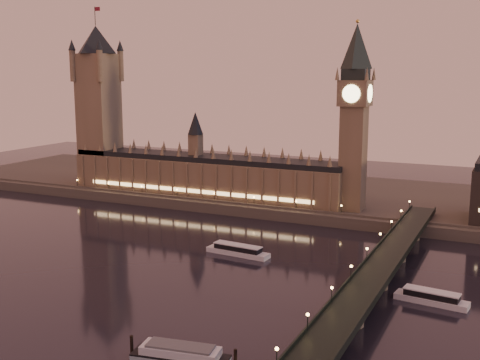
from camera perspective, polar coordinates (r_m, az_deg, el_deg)
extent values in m
plane|color=black|center=(260.25, -8.43, -8.41)|extent=(700.00, 700.00, 0.00)
cube|color=#423D35|center=(393.06, 8.76, -1.54)|extent=(560.00, 130.00, 6.00)
cube|color=brown|center=(376.72, -3.39, 0.21)|extent=(180.00, 26.00, 22.00)
cube|color=black|center=(374.71, -3.41, 2.11)|extent=(180.00, 22.00, 3.20)
cube|color=#FFCC7F|center=(366.26, -4.39, -1.05)|extent=(153.00, 0.25, 2.20)
cube|color=brown|center=(416.57, -13.19, 5.51)|extent=(22.00, 22.00, 88.00)
cone|color=black|center=(415.72, -13.50, 12.80)|extent=(31.68, 31.68, 18.00)
cylinder|color=black|center=(416.70, -13.59, 14.86)|extent=(0.44, 0.44, 12.00)
cube|color=maroon|center=(415.75, -13.37, 15.51)|extent=(4.00, 0.15, 2.50)
cube|color=brown|center=(339.43, 10.66, 2.01)|extent=(13.00, 13.00, 58.00)
cube|color=brown|center=(336.21, 10.86, 8.09)|extent=(16.00, 16.00, 14.00)
cylinder|color=#FFEAA5|center=(328.30, 10.50, 8.05)|extent=(9.60, 0.35, 9.60)
cylinder|color=#FFEAA5|center=(338.35, 9.51, 8.14)|extent=(0.35, 9.60, 9.60)
cube|color=black|center=(336.00, 10.92, 9.79)|extent=(13.00, 13.00, 6.00)
cone|color=black|center=(336.23, 11.01, 12.35)|extent=(17.68, 17.68, 24.00)
sphere|color=gold|center=(336.98, 11.09, 14.56)|extent=(2.00, 2.00, 2.00)
cube|color=black|center=(222.52, 11.97, -9.63)|extent=(13.00, 260.00, 2.00)
cube|color=black|center=(223.41, 10.39, -9.09)|extent=(0.60, 260.00, 1.00)
cube|color=black|center=(220.80, 13.59, -9.45)|extent=(0.60, 260.00, 1.00)
cube|color=silver|center=(277.01, -0.21, -6.88)|extent=(30.99, 9.32, 2.24)
cube|color=black|center=(276.35, -0.21, -6.44)|extent=(22.98, 7.42, 2.24)
cube|color=silver|center=(275.98, -0.21, -6.18)|extent=(23.61, 7.74, 0.41)
cube|color=silver|center=(232.77, 17.68, -10.81)|extent=(26.66, 9.55, 2.21)
cube|color=black|center=(232.00, 17.71, -10.30)|extent=(19.79, 7.59, 2.21)
cube|color=silver|center=(231.55, 17.73, -10.00)|extent=(20.34, 7.91, 0.40)
cube|color=#879FAB|center=(181.39, -5.65, -16.59)|extent=(29.40, 12.52, 2.31)
cube|color=black|center=(180.77, -5.66, -16.20)|extent=(29.40, 12.52, 0.44)
cube|color=silver|center=(180.16, -5.67, -15.81)|extent=(23.99, 10.78, 2.31)
cube|color=#595B5E|center=(179.52, -5.68, -15.39)|extent=(20.33, 9.32, 0.62)
cylinder|color=black|center=(187.27, -10.23, -15.17)|extent=(0.98, 0.98, 6.05)
cylinder|color=black|center=(176.63, -0.44, -16.64)|extent=(0.98, 0.98, 6.05)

